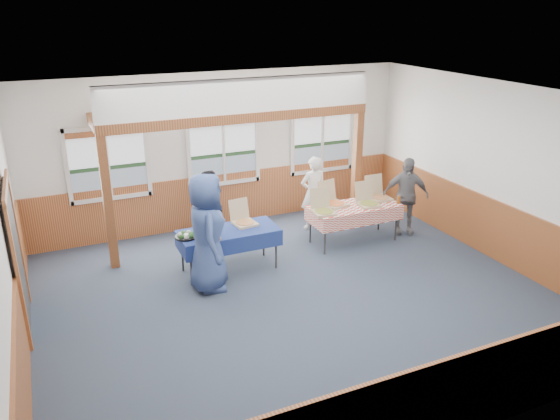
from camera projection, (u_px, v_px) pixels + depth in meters
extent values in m
plane|color=#25303C|center=(295.00, 296.00, 8.83)|extent=(8.00, 8.00, 0.00)
plane|color=white|center=(298.00, 97.00, 7.69)|extent=(8.00, 8.00, 0.00)
plane|color=silver|center=(223.00, 150.00, 11.25)|extent=(8.00, 0.00, 8.00)
plane|color=silver|center=(454.00, 317.00, 5.27)|extent=(8.00, 0.00, 8.00)
plane|color=silver|center=(5.00, 249.00, 6.73)|extent=(0.00, 8.00, 8.00)
plane|color=silver|center=(497.00, 172.00, 9.79)|extent=(0.00, 8.00, 8.00)
cube|color=brown|center=(225.00, 199.00, 11.60)|extent=(7.98, 0.05, 1.10)
cube|color=brown|center=(441.00, 403.00, 5.67)|extent=(7.98, 0.05, 1.10)
cube|color=brown|center=(22.00, 322.00, 7.11)|extent=(0.05, 6.98, 1.10)
cube|color=brown|center=(488.00, 226.00, 10.15)|extent=(0.05, 6.98, 1.10)
cube|color=#2D2D2D|center=(17.00, 259.00, 7.71)|extent=(0.06, 1.30, 2.10)
cube|color=silver|center=(112.00, 198.00, 10.56)|extent=(1.52, 0.05, 0.08)
cube|color=silver|center=(104.00, 128.00, 10.07)|extent=(1.52, 0.05, 0.08)
cube|color=silver|center=(67.00, 168.00, 10.03)|extent=(0.08, 0.05, 1.46)
cube|color=silver|center=(148.00, 159.00, 10.60)|extent=(0.08, 0.05, 1.46)
cube|color=silver|center=(108.00, 164.00, 10.32)|extent=(0.05, 0.05, 1.30)
cube|color=gray|center=(110.00, 183.00, 10.49)|extent=(1.40, 0.02, 0.52)
cube|color=#1D3A1D|center=(108.00, 168.00, 10.38)|extent=(1.40, 0.02, 0.08)
cube|color=silver|center=(106.00, 148.00, 10.24)|extent=(1.40, 0.02, 0.70)
cube|color=brown|center=(105.00, 133.00, 10.09)|extent=(1.40, 0.07, 0.10)
cube|color=silver|center=(225.00, 183.00, 11.44)|extent=(1.52, 0.05, 0.08)
cube|color=silver|center=(223.00, 118.00, 10.95)|extent=(1.52, 0.05, 0.08)
cube|color=silver|center=(189.00, 155.00, 10.91)|extent=(0.08, 0.05, 1.46)
cube|color=silver|center=(257.00, 147.00, 11.48)|extent=(0.08, 0.05, 1.46)
cube|color=silver|center=(224.00, 151.00, 11.19)|extent=(0.05, 0.05, 1.30)
cube|color=gray|center=(224.00, 169.00, 11.37)|extent=(1.40, 0.02, 0.52)
cube|color=#1D3A1D|center=(223.00, 155.00, 11.26)|extent=(1.40, 0.02, 0.08)
cube|color=silver|center=(223.00, 136.00, 11.12)|extent=(1.40, 0.02, 0.70)
cube|color=brown|center=(223.00, 123.00, 10.97)|extent=(1.40, 0.07, 0.10)
cube|color=silver|center=(322.00, 170.00, 12.32)|extent=(1.52, 0.05, 0.08)
cube|color=silver|center=(323.00, 109.00, 11.83)|extent=(1.52, 0.05, 0.08)
cube|color=silver|center=(292.00, 144.00, 11.79)|extent=(0.08, 0.05, 1.46)
cube|color=silver|center=(351.00, 137.00, 12.36)|extent=(0.08, 0.05, 1.46)
cube|color=silver|center=(323.00, 140.00, 12.07)|extent=(0.05, 0.05, 1.30)
cube|color=gray|center=(321.00, 157.00, 12.25)|extent=(1.40, 0.02, 0.52)
cube|color=#1D3A1D|center=(322.00, 144.00, 12.14)|extent=(1.40, 0.02, 0.08)
cube|color=silver|center=(322.00, 127.00, 12.00)|extent=(1.40, 0.02, 0.70)
cube|color=brown|center=(324.00, 114.00, 11.85)|extent=(1.40, 0.07, 0.10)
cube|color=#622C15|center=(108.00, 204.00, 9.41)|extent=(0.15, 0.15, 2.40)
cube|color=#622C15|center=(357.00, 170.00, 11.32)|extent=(0.15, 0.15, 2.40)
cube|color=#622C15|center=(242.00, 118.00, 9.91)|extent=(5.15, 0.18, 0.18)
cylinder|color=#2D2D2D|center=(191.00, 266.00, 9.05)|extent=(0.04, 0.04, 0.73)
cylinder|color=#2D2D2D|center=(182.00, 252.00, 9.54)|extent=(0.04, 0.04, 0.73)
cylinder|color=#2D2D2D|center=(276.00, 249.00, 9.64)|extent=(0.04, 0.04, 0.73)
cylinder|color=#2D2D2D|center=(264.00, 238.00, 10.13)|extent=(0.04, 0.04, 0.73)
cube|color=#2D2D2D|center=(229.00, 231.00, 9.46)|extent=(1.71, 0.82, 0.03)
cube|color=navy|center=(229.00, 230.00, 9.45)|extent=(1.78, 0.89, 0.01)
cube|color=navy|center=(236.00, 246.00, 9.18)|extent=(1.72, 0.14, 0.28)
cube|color=navy|center=(222.00, 230.00, 9.83)|extent=(1.72, 0.14, 0.28)
cylinder|color=#2D2D2D|center=(325.00, 236.00, 10.18)|extent=(0.04, 0.04, 0.73)
cylinder|color=#2D2D2D|center=(310.00, 225.00, 10.69)|extent=(0.04, 0.04, 0.73)
cylinder|color=#2D2D2D|center=(396.00, 223.00, 10.79)|extent=(0.04, 0.04, 0.73)
cylinder|color=#2D2D2D|center=(379.00, 213.00, 11.30)|extent=(0.04, 0.04, 0.73)
cube|color=#2D2D2D|center=(354.00, 207.00, 10.61)|extent=(1.87, 1.31, 0.03)
cube|color=#B62512|center=(354.00, 206.00, 10.60)|extent=(1.94, 1.39, 0.01)
cube|color=#B62512|center=(365.00, 219.00, 10.32)|extent=(1.66, 0.67, 0.28)
cube|color=#B62512|center=(344.00, 206.00, 10.99)|extent=(1.66, 0.67, 0.28)
cube|color=tan|center=(209.00, 236.00, 9.16)|extent=(0.44, 0.44, 0.04)
cylinder|color=orange|center=(209.00, 234.00, 9.15)|extent=(0.38, 0.38, 0.01)
cube|color=tan|center=(207.00, 220.00, 9.30)|extent=(0.38, 0.16, 0.37)
cube|color=tan|center=(245.00, 224.00, 9.68)|extent=(0.42, 0.42, 0.04)
cylinder|color=tan|center=(245.00, 222.00, 9.67)|extent=(0.37, 0.37, 0.01)
cube|color=tan|center=(239.00, 209.00, 9.79)|extent=(0.38, 0.13, 0.37)
cube|color=tan|center=(324.00, 213.00, 10.19)|extent=(0.43, 0.43, 0.04)
cylinder|color=gold|center=(324.00, 211.00, 10.18)|extent=(0.38, 0.38, 0.01)
cube|color=tan|center=(320.00, 198.00, 10.32)|extent=(0.40, 0.14, 0.38)
cube|color=tan|center=(335.00, 205.00, 10.59)|extent=(0.48, 0.48, 0.05)
cylinder|color=orange|center=(335.00, 203.00, 10.58)|extent=(0.42, 0.42, 0.01)
cube|color=tan|center=(327.00, 190.00, 10.70)|extent=(0.42, 0.18, 0.40)
cube|color=tan|center=(369.00, 205.00, 10.59)|extent=(0.42, 0.42, 0.04)
cylinder|color=gold|center=(369.00, 203.00, 10.58)|extent=(0.37, 0.37, 0.01)
cube|color=tan|center=(364.00, 191.00, 10.72)|extent=(0.39, 0.13, 0.38)
cube|color=tan|center=(380.00, 198.00, 10.93)|extent=(0.41, 0.41, 0.05)
cylinder|color=tan|center=(380.00, 197.00, 10.92)|extent=(0.36, 0.36, 0.01)
cube|color=tan|center=(374.00, 184.00, 11.06)|extent=(0.40, 0.10, 0.40)
cylinder|color=black|center=(186.00, 236.00, 9.16)|extent=(0.38, 0.38, 0.03)
cylinder|color=silver|center=(186.00, 235.00, 9.15)|extent=(0.09, 0.09, 0.04)
sphere|color=#2E6627|center=(192.00, 234.00, 9.19)|extent=(0.09, 0.09, 0.09)
sphere|color=beige|center=(189.00, 232.00, 9.24)|extent=(0.09, 0.09, 0.09)
sphere|color=#2E6627|center=(183.00, 233.00, 9.23)|extent=(0.09, 0.09, 0.09)
sphere|color=beige|center=(180.00, 235.00, 9.15)|extent=(0.09, 0.09, 0.09)
sphere|color=#2E6627|center=(181.00, 237.00, 9.08)|extent=(0.09, 0.09, 0.09)
sphere|color=beige|center=(186.00, 237.00, 9.05)|extent=(0.09, 0.09, 0.09)
sphere|color=#2E6627|center=(191.00, 236.00, 9.11)|extent=(0.09, 0.09, 0.09)
cylinder|color=brown|center=(399.00, 200.00, 10.69)|extent=(0.07, 0.07, 0.15)
imported|color=silver|center=(313.00, 193.00, 11.24)|extent=(0.57, 0.38, 1.55)
imported|color=black|center=(208.00, 206.00, 10.68)|extent=(0.85, 0.77, 1.44)
imported|color=#32477E|center=(207.00, 233.00, 8.76)|extent=(0.79, 1.06, 1.98)
imported|color=slate|center=(405.00, 196.00, 11.02)|extent=(1.01, 0.76, 1.59)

